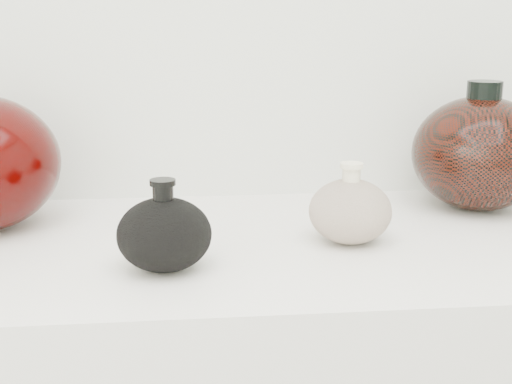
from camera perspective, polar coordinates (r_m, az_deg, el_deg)
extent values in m
cube|color=silver|center=(0.99, 0.76, -4.69)|extent=(1.20, 0.50, 0.03)
ellipsoid|color=black|center=(0.87, -7.35, -3.39)|extent=(0.12, 0.12, 0.09)
cylinder|color=black|center=(0.85, -7.46, -0.10)|extent=(0.02, 0.02, 0.03)
cylinder|color=black|center=(0.85, -7.48, 0.78)|extent=(0.03, 0.03, 0.01)
ellipsoid|color=beige|center=(0.97, 7.54, -1.54)|extent=(0.14, 0.14, 0.09)
cylinder|color=beige|center=(0.96, 7.64, 1.35)|extent=(0.03, 0.03, 0.03)
cylinder|color=beige|center=(0.95, 7.66, 2.13)|extent=(0.04, 0.04, 0.01)
ellipsoid|color=black|center=(1.17, 17.46, 2.96)|extent=(0.25, 0.25, 0.18)
cylinder|color=black|center=(1.16, 17.81, 7.63)|extent=(0.06, 0.06, 0.03)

